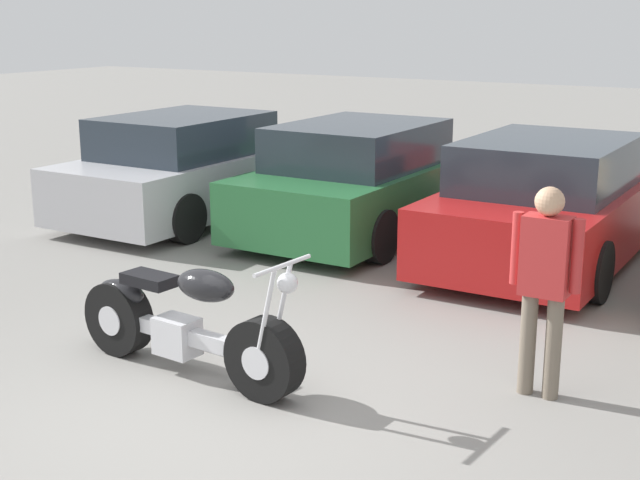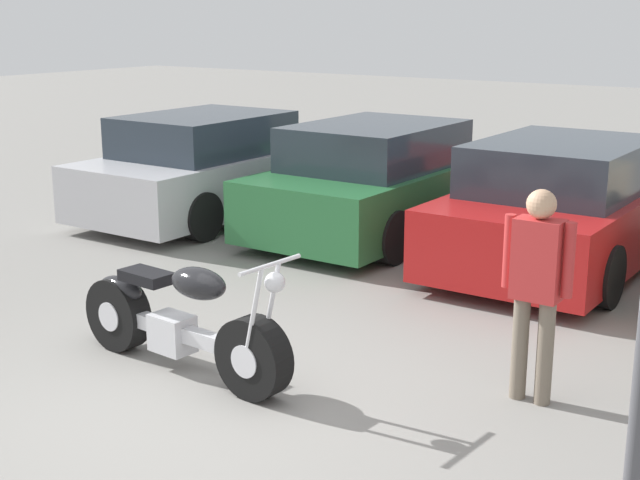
{
  "view_description": "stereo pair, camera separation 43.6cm",
  "coord_description": "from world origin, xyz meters",
  "px_view_note": "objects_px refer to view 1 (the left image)",
  "views": [
    {
      "loc": [
        3.67,
        -4.57,
        2.77
      ],
      "look_at": [
        -0.17,
        1.81,
        0.85
      ],
      "focal_mm": 50.0,
      "sensor_mm": 36.0,
      "label": 1
    },
    {
      "loc": [
        4.04,
        -4.33,
        2.77
      ],
      "look_at": [
        -0.17,
        1.81,
        0.85
      ],
      "focal_mm": 50.0,
      "sensor_mm": 36.0,
      "label": 2
    }
  ],
  "objects_px": {
    "parked_car_silver": "(193,169)",
    "parked_car_green": "(365,181)",
    "person_standing": "(545,275)",
    "motorcycle": "(184,325)",
    "parked_car_red": "(551,204)"
  },
  "relations": [
    {
      "from": "person_standing",
      "to": "parked_car_green",
      "type": "bearing_deg",
      "value": 132.69
    },
    {
      "from": "person_standing",
      "to": "motorcycle",
      "type": "bearing_deg",
      "value": -157.64
    },
    {
      "from": "motorcycle",
      "to": "parked_car_red",
      "type": "height_order",
      "value": "parked_car_red"
    },
    {
      "from": "motorcycle",
      "to": "parked_car_silver",
      "type": "xyz_separation_m",
      "value": [
        -3.47,
        4.41,
        0.26
      ]
    },
    {
      "from": "parked_car_silver",
      "to": "parked_car_green",
      "type": "height_order",
      "value": "same"
    },
    {
      "from": "motorcycle",
      "to": "parked_car_red",
      "type": "xyz_separation_m",
      "value": [
        1.44,
        4.69,
        0.26
      ]
    },
    {
      "from": "motorcycle",
      "to": "person_standing",
      "type": "relative_size",
      "value": 1.38
    },
    {
      "from": "motorcycle",
      "to": "parked_car_silver",
      "type": "distance_m",
      "value": 5.62
    },
    {
      "from": "parked_car_silver",
      "to": "motorcycle",
      "type": "bearing_deg",
      "value": -51.82
    },
    {
      "from": "parked_car_green",
      "to": "person_standing",
      "type": "distance_m",
      "value": 5.19
    },
    {
      "from": "parked_car_red",
      "to": "person_standing",
      "type": "relative_size",
      "value": 2.65
    },
    {
      "from": "parked_car_silver",
      "to": "person_standing",
      "type": "relative_size",
      "value": 2.65
    },
    {
      "from": "parked_car_silver",
      "to": "parked_car_red",
      "type": "distance_m",
      "value": 4.92
    },
    {
      "from": "parked_car_green",
      "to": "person_standing",
      "type": "height_order",
      "value": "person_standing"
    },
    {
      "from": "person_standing",
      "to": "parked_car_red",
      "type": "bearing_deg",
      "value": 106.17
    }
  ]
}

